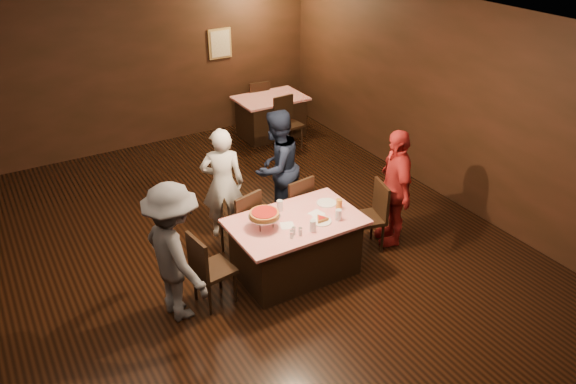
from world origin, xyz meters
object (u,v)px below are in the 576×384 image
object	(u,v)px
glass_front_left	(313,226)
chair_end_right	(367,217)
main_table	(296,247)
chair_back_far	(256,103)
chair_far_left	(240,222)
glass_front_right	(338,215)
back_table	(271,116)
diner_grey_knit	(175,253)
diner_red_shirt	(395,187)
pizza_stand	(264,214)
chair_back_near	(289,124)
glass_back	(280,206)
glass_amber	(339,204)
plate_empty	(327,203)
diner_navy_hoodie	(277,167)
diner_white_jacket	(223,184)
chair_end_left	(214,268)
chair_far_right	(292,206)

from	to	relation	value
glass_front_left	chair_end_right	bearing A→B (deg)	15.95
main_table	chair_back_far	bearing A→B (deg)	67.82
chair_far_left	chair_end_right	world-z (taller)	same
glass_front_right	back_table	bearing A→B (deg)	71.42
main_table	glass_front_right	xyz separation A→B (m)	(0.45, -0.25, 0.46)
diner_grey_knit	chair_far_left	bearing A→B (deg)	-65.38
diner_red_shirt	pizza_stand	size ratio (longest dim) A/B	4.30
chair_back_far	diner_red_shirt	bearing A→B (deg)	90.12
chair_back_near	glass_back	world-z (taller)	chair_back_near
pizza_stand	glass_amber	size ratio (longest dim) A/B	2.71
chair_back_far	glass_front_left	bearing A→B (deg)	74.27
chair_back_near	chair_back_far	world-z (taller)	same
glass_back	chair_far_left	bearing A→B (deg)	127.87
diner_red_shirt	plate_empty	distance (m)	0.99
chair_end_right	glass_amber	distance (m)	0.62
chair_back_near	glass_amber	bearing A→B (deg)	-114.53
main_table	chair_back_near	size ratio (longest dim) A/B	1.68
pizza_stand	chair_back_far	bearing A→B (deg)	63.48
chair_far_left	chair_back_near	world-z (taller)	same
main_table	pizza_stand	bearing A→B (deg)	172.87
pizza_stand	glass_back	world-z (taller)	pizza_stand
glass_front_left	diner_navy_hoodie	bearing A→B (deg)	75.63
chair_far_left	glass_back	distance (m)	0.68
main_table	glass_front_left	bearing A→B (deg)	-80.54
diner_navy_hoodie	diner_red_shirt	size ratio (longest dim) A/B	1.03
glass_amber	diner_navy_hoodie	bearing A→B (deg)	96.61
glass_back	main_table	bearing A→B (deg)	-80.54
diner_white_jacket	back_table	bearing A→B (deg)	-106.31
chair_end_left	diner_grey_knit	size ratio (longest dim) A/B	0.57
main_table	chair_end_right	xyz separation A→B (m)	(1.10, 0.00, 0.09)
chair_end_left	diner_navy_hoodie	size ratio (longest dim) A/B	0.57
chair_back_near	diner_navy_hoodie	bearing A→B (deg)	-128.32
diner_grey_knit	pizza_stand	xyz separation A→B (m)	(1.13, 0.04, 0.12)
back_table	chair_far_right	world-z (taller)	chair_far_right
chair_far_right	diner_white_jacket	bearing A→B (deg)	-41.47
chair_end_right	chair_back_near	world-z (taller)	same
back_table	diner_grey_knit	distance (m)	5.31
chair_end_right	diner_navy_hoodie	distance (m)	1.46
chair_back_far	diner_grey_knit	bearing A→B (deg)	58.28
main_table	chair_end_right	size ratio (longest dim) A/B	1.68
chair_far_left	glass_back	bearing A→B (deg)	113.52
back_table	diner_white_jacket	bearing A→B (deg)	-129.29
chair_end_left	diner_white_jacket	world-z (taller)	diner_white_jacket
chair_end_right	pizza_stand	bearing A→B (deg)	-77.71
chair_end_left	chair_back_far	size ratio (longest dim) A/B	1.00
back_table	plate_empty	xyz separation A→B (m)	(-1.35, -3.90, 0.39)
chair_far_right	chair_back_far	size ratio (longest dim) A/B	1.00
chair_far_right	chair_end_right	distance (m)	1.03
diner_red_shirt	glass_front_right	world-z (taller)	diner_red_shirt
chair_end_left	diner_navy_hoodie	xyz separation A→B (m)	(1.55, 1.26, 0.36)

